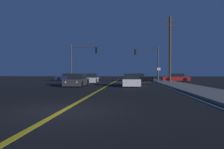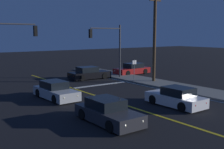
# 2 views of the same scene
# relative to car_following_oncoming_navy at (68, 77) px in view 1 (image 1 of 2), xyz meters

# --- Properties ---
(ground_plane) EXTENTS (160.00, 160.00, 0.00)m
(ground_plane) POSITION_rel_car_following_oncoming_navy_xyz_m (9.12, -29.02, -0.58)
(ground_plane) COLOR black
(sidewalk_right) EXTENTS (3.20, 45.54, 0.15)m
(sidewalk_right) POSITION_rel_car_following_oncoming_navy_xyz_m (17.07, -16.37, -0.51)
(sidewalk_right) COLOR slate
(sidewalk_right) RESTS_ON ground
(lane_line_center) EXTENTS (0.20, 43.01, 0.01)m
(lane_line_center) POSITION_rel_car_following_oncoming_navy_xyz_m (9.12, -16.37, -0.58)
(lane_line_center) COLOR gold
(lane_line_center) RESTS_ON ground
(lane_line_edge_right) EXTENTS (0.16, 43.01, 0.01)m
(lane_line_edge_right) POSITION_rel_car_following_oncoming_navy_xyz_m (15.22, -16.37, -0.58)
(lane_line_edge_right) COLOR silver
(lane_line_edge_right) RESTS_ON ground
(stop_bar) EXTENTS (6.35, 0.50, 0.01)m
(stop_bar) POSITION_rel_car_following_oncoming_navy_xyz_m (12.29, -5.22, -0.58)
(stop_bar) COLOR silver
(stop_bar) RESTS_ON ground
(car_following_oncoming_navy) EXTENTS (4.44, 1.82, 1.34)m
(car_following_oncoming_navy) POSITION_rel_car_following_oncoming_navy_xyz_m (0.00, 0.00, 0.00)
(car_following_oncoming_navy) COLOR navy
(car_following_oncoming_navy) RESTS_ON ground
(car_parked_curb_silver) EXTENTS (2.01, 4.53, 1.34)m
(car_parked_curb_silver) POSITION_rel_car_following_oncoming_navy_xyz_m (6.11, -8.06, 0.00)
(car_parked_curb_silver) COLOR #B2B5BA
(car_parked_curb_silver) RESTS_ON ground
(car_distant_tail_red) EXTENTS (4.70, 2.04, 1.34)m
(car_distant_tail_red) POSITION_rel_car_following_oncoming_navy_xyz_m (19.48, -1.29, 0.00)
(car_distant_tail_red) COLOR maroon
(car_distant_tail_red) RESTS_ON ground
(car_lead_oncoming_white) EXTENTS (1.90, 4.24, 1.34)m
(car_lead_oncoming_white) POSITION_rel_car_following_oncoming_navy_xyz_m (11.78, -15.01, -0.00)
(car_lead_oncoming_white) COLOR silver
(car_lead_oncoming_white) RESTS_ON ground
(car_side_waiting_black) EXTENTS (4.57, 2.10, 1.34)m
(car_side_waiting_black) POSITION_rel_car_following_oncoming_navy_xyz_m (13.22, -1.32, 0.00)
(car_side_waiting_black) COLOR black
(car_side_waiting_black) RESTS_ON ground
(car_mid_block_charcoal) EXTENTS (1.94, 4.41, 1.34)m
(car_mid_block_charcoal) POSITION_rel_car_following_oncoming_navy_xyz_m (5.91, -15.25, 0.00)
(car_mid_block_charcoal) COLOR #2D2D33
(car_mid_block_charcoal) RESTS_ON ground
(traffic_signal_near_right) EXTENTS (4.02, 0.28, 5.89)m
(traffic_signal_near_right) POSITION_rel_car_following_oncoming_navy_xyz_m (14.85, -2.92, 3.35)
(traffic_signal_near_right) COLOR #38383D
(traffic_signal_near_right) RESTS_ON ground
(traffic_signal_far_left) EXTENTS (4.40, 0.28, 6.09)m
(traffic_signal_far_left) POSITION_rel_car_following_oncoming_navy_xyz_m (3.50, -4.32, 3.50)
(traffic_signal_far_left) COLOR #38383D
(traffic_signal_far_left) RESTS_ON ground
(utility_pole_right) EXTENTS (1.81, 0.31, 9.56)m
(utility_pole_right) POSITION_rel_car_following_oncoming_navy_xyz_m (17.37, -7.16, 4.39)
(utility_pole_right) COLOR #4C3823
(utility_pole_right) RESTS_ON ground
(street_sign_corner) EXTENTS (0.56, 0.06, 2.27)m
(street_sign_corner) POSITION_rel_car_following_oncoming_navy_xyz_m (15.97, -5.72, 0.95)
(street_sign_corner) COLOR slate
(street_sign_corner) RESTS_ON ground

